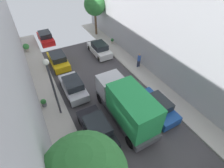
# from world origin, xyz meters

# --- Properties ---
(ground) EXTENTS (32.00, 32.00, 0.00)m
(ground) POSITION_xyz_m (0.00, 0.00, 0.00)
(ground) COLOR #423F42
(sidewalk_left) EXTENTS (2.00, 44.00, 0.15)m
(sidewalk_left) POSITION_xyz_m (-5.00, 0.00, 0.07)
(sidewalk_left) COLOR #B7B2A8
(sidewalk_left) RESTS_ON ground
(sidewalk_right) EXTENTS (2.00, 44.00, 0.15)m
(sidewalk_right) POSITION_xyz_m (5.00, 0.00, 0.07)
(sidewalk_right) COLOR #B7B2A8
(sidewalk_right) RESTS_ON ground
(parked_car_left_2) EXTENTS (1.78, 4.20, 1.57)m
(parked_car_left_2) POSITION_xyz_m (-2.70, 1.00, 0.72)
(parked_car_left_2) COLOR black
(parked_car_left_2) RESTS_ON ground
(parked_car_left_3) EXTENTS (1.78, 4.20, 1.57)m
(parked_car_left_3) POSITION_xyz_m (-2.70, 6.46, 0.72)
(parked_car_left_3) COLOR silver
(parked_car_left_3) RESTS_ON ground
(parked_car_left_4) EXTENTS (1.78, 4.20, 1.57)m
(parked_car_left_4) POSITION_xyz_m (-2.70, 11.86, 0.72)
(parked_car_left_4) COLOR gold
(parked_car_left_4) RESTS_ON ground
(parked_car_left_5) EXTENTS (1.78, 4.20, 1.57)m
(parked_car_left_5) POSITION_xyz_m (-2.70, 18.70, 0.72)
(parked_car_left_5) COLOR red
(parked_car_left_5) RESTS_ON ground
(parked_car_right_2) EXTENTS (1.78, 4.20, 1.57)m
(parked_car_right_2) POSITION_xyz_m (2.70, 0.62, 0.72)
(parked_car_right_2) COLOR #194799
(parked_car_right_2) RESTS_ON ground
(parked_car_right_3) EXTENTS (1.78, 4.20, 1.57)m
(parked_car_right_3) POSITION_xyz_m (2.70, 11.90, 0.72)
(parked_car_right_3) COLOR white
(parked_car_right_3) RESTS_ON ground
(delivery_truck) EXTENTS (2.26, 6.60, 3.38)m
(delivery_truck) POSITION_xyz_m (0.00, 1.22, 1.79)
(delivery_truck) COLOR #4C4C51
(delivery_truck) RESTS_ON ground
(pedestrian) EXTENTS (0.40, 0.36, 1.72)m
(pedestrian) POSITION_xyz_m (5.33, 6.91, 1.07)
(pedestrian) COLOR #2D334C
(pedestrian) RESTS_ON sidewalk_right
(street_tree_1) EXTENTS (3.01, 3.01, 5.88)m
(street_tree_1) POSITION_xyz_m (4.78, 17.48, 4.49)
(street_tree_1) COLOR brown
(street_tree_1) RESTS_ON sidewalk_right
(potted_plant_1) EXTENTS (0.45, 0.45, 0.70)m
(potted_plant_1) POSITION_xyz_m (5.50, 13.58, 0.53)
(potted_plant_1) COLOR #B2A899
(potted_plant_1) RESTS_ON sidewalk_right
(potted_plant_3) EXTENTS (0.77, 0.77, 1.05)m
(potted_plant_3) POSITION_xyz_m (-5.57, 16.99, 0.74)
(potted_plant_3) COLOR #B2A899
(potted_plant_3) RESTS_ON sidewalk_left
(potted_plant_4) EXTENTS (0.48, 0.48, 0.76)m
(potted_plant_4) POSITION_xyz_m (-5.66, 5.87, 0.55)
(potted_plant_4) COLOR slate
(potted_plant_4) RESTS_ON sidewalk_left
(lamp_post) EXTENTS (0.44, 0.44, 5.39)m
(lamp_post) POSITION_xyz_m (-4.60, 4.39, 3.71)
(lamp_post) COLOR #333338
(lamp_post) RESTS_ON sidewalk_left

